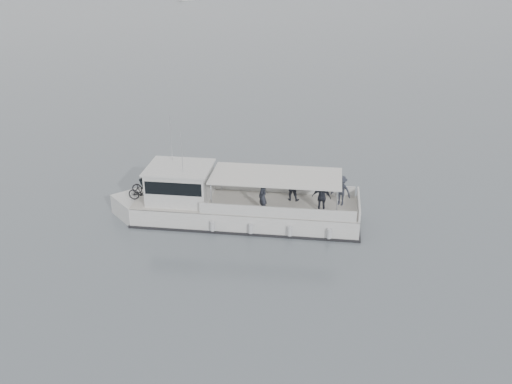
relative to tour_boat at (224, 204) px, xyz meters
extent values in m
plane|color=slate|center=(6.67, 2.74, -0.89)|extent=(1400.00, 1400.00, 0.00)
cube|color=silver|center=(1.08, -0.31, -0.46)|extent=(11.65, 5.93, 1.22)
cube|color=silver|center=(-4.34, 1.22, -0.46)|extent=(2.94, 2.94, 1.22)
cube|color=beige|center=(1.08, -0.31, 0.15)|extent=(11.65, 5.93, 0.06)
cube|color=black|center=(1.08, -0.31, -0.84)|extent=(11.86, 6.09, 0.17)
cube|color=silver|center=(3.10, 0.63, 0.43)|extent=(7.25, 2.12, 0.56)
cube|color=silver|center=(2.32, -2.15, 0.43)|extent=(7.25, 2.12, 0.56)
cube|color=silver|center=(6.45, -1.81, 0.43)|extent=(0.90, 2.92, 0.56)
cube|color=silver|center=(-2.17, 0.61, 0.99)|extent=(3.57, 3.25, 1.69)
cube|color=black|center=(-3.57, 1.00, 1.13)|extent=(1.14, 2.40, 1.09)
cube|color=black|center=(-2.17, 0.61, 1.27)|extent=(3.40, 3.24, 0.66)
cube|color=silver|center=(-2.17, 0.61, 1.88)|extent=(3.81, 3.48, 0.09)
cube|color=silver|center=(2.53, -0.71, 1.69)|extent=(6.90, 4.43, 0.08)
cylinder|color=silver|center=(-0.72, -1.16, 0.92)|extent=(0.07, 0.07, 1.55)
cylinder|color=silver|center=(-0.01, 1.36, 0.92)|extent=(0.07, 0.07, 1.55)
cylinder|color=silver|center=(5.06, -2.79, 0.92)|extent=(0.07, 0.07, 1.55)
cylinder|color=silver|center=(5.77, -0.26, 0.92)|extent=(0.07, 0.07, 1.55)
cylinder|color=silver|center=(-2.48, 1.57, 3.10)|extent=(0.03, 0.03, 2.44)
cylinder|color=silver|center=(-1.99, -0.13, 2.91)|extent=(0.03, 0.03, 2.06)
cylinder|color=silver|center=(-0.72, -1.51, -0.42)|extent=(0.28, 0.28, 0.47)
cylinder|color=silver|center=(1.09, -2.02, -0.42)|extent=(0.28, 0.28, 0.47)
cylinder|color=silver|center=(2.89, -2.53, -0.42)|extent=(0.28, 0.28, 0.47)
cylinder|color=silver|center=(4.70, -3.04, -0.42)|extent=(0.28, 0.28, 0.47)
imported|color=black|center=(-3.88, 1.48, 0.57)|extent=(1.70, 0.98, 0.85)
imported|color=black|center=(-4.08, 0.75, 0.59)|extent=(1.54, 0.80, 0.89)
imported|color=#2A2D38|center=(1.76, -1.37, 0.93)|extent=(0.53, 0.66, 1.58)
imported|color=#2A2D38|center=(3.43, -0.28, 0.93)|extent=(0.93, 0.83, 1.58)
imported|color=#2A2D38|center=(4.54, -1.86, 0.93)|extent=(1.00, 0.71, 1.58)
imported|color=#2A2D38|center=(5.70, -1.21, 0.93)|extent=(1.16, 1.09, 1.58)
camera|label=1|loc=(-2.07, -26.02, 12.50)|focal=40.00mm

